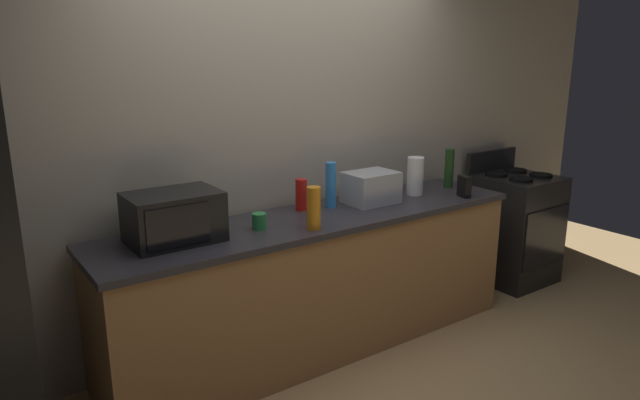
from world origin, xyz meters
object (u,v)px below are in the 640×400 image
(bottle_wine, at_px, (449,168))
(mug_green, at_px, (259,221))
(stove_range, at_px, (514,227))
(paper_towel_roll, at_px, (415,176))
(microwave, at_px, (174,217))
(bottle_spray_cleaner, at_px, (331,185))
(toaster_oven, at_px, (371,187))
(bottle_hot_sauce, at_px, (301,195))
(cordless_phone, at_px, (464,186))
(bottle_dish_soap, at_px, (314,208))

(bottle_wine, bearing_deg, mug_green, -176.96)
(stove_range, height_order, paper_towel_roll, paper_towel_roll)
(microwave, height_order, bottle_spray_cleaner, bottle_spray_cleaner)
(stove_range, distance_m, toaster_oven, 1.63)
(bottle_hot_sauce, xyz_separation_m, mug_green, (-0.42, -0.20, -0.06))
(cordless_phone, distance_m, bottle_wine, 0.30)
(cordless_phone, bearing_deg, bottle_dish_soap, -162.09)
(cordless_phone, relative_size, bottle_hot_sauce, 0.73)
(paper_towel_roll, bearing_deg, bottle_dish_soap, -166.42)
(toaster_oven, bearing_deg, bottle_dish_soap, -157.85)
(microwave, relative_size, toaster_oven, 1.41)
(stove_range, bearing_deg, toaster_oven, 177.76)
(microwave, height_order, paper_towel_roll, same)
(paper_towel_roll, bearing_deg, toaster_oven, 178.58)
(bottle_hot_sauce, xyz_separation_m, bottle_wine, (1.26, -0.11, 0.04))
(paper_towel_roll, xyz_separation_m, cordless_phone, (0.24, -0.25, -0.06))
(bottle_hot_sauce, bearing_deg, stove_range, -4.89)
(bottle_wine, relative_size, mug_green, 3.14)
(bottle_spray_cleaner, height_order, mug_green, bottle_spray_cleaner)
(stove_range, xyz_separation_m, bottle_hot_sauce, (-2.03, 0.17, 0.54))
(cordless_phone, bearing_deg, microwave, -169.28)
(cordless_phone, relative_size, bottle_wine, 0.52)
(cordless_phone, bearing_deg, bottle_hot_sauce, 179.39)
(paper_towel_roll, distance_m, bottle_hot_sauce, 0.90)
(toaster_oven, xyz_separation_m, bottle_hot_sauce, (-0.49, 0.11, -0.00))
(bottle_hot_sauce, relative_size, bottle_spray_cleaner, 0.68)
(stove_range, relative_size, bottle_spray_cleaner, 3.60)
(bottle_spray_cleaner, bearing_deg, bottle_wine, -2.95)
(bottle_wine, distance_m, mug_green, 1.68)
(microwave, distance_m, bottle_dish_soap, 0.78)
(toaster_oven, bearing_deg, paper_towel_roll, -1.42)
(bottle_hot_sauce, bearing_deg, bottle_dish_soap, -113.39)
(bottle_hot_sauce, xyz_separation_m, bottle_dish_soap, (-0.16, -0.38, 0.02))
(cordless_phone, bearing_deg, toaster_oven, 175.62)
(bottle_dish_soap, bearing_deg, paper_towel_roll, 13.58)
(toaster_oven, xyz_separation_m, bottle_spray_cleaner, (-0.29, 0.06, 0.04))
(bottle_dish_soap, bearing_deg, mug_green, 144.75)
(paper_towel_roll, xyz_separation_m, bottle_spray_cleaner, (-0.69, 0.07, 0.01))
(paper_towel_roll, distance_m, bottle_wine, 0.37)
(bottle_hot_sauce, bearing_deg, toaster_oven, -13.08)
(bottle_hot_sauce, bearing_deg, paper_towel_roll, -7.87)
(stove_range, height_order, bottle_wine, bottle_wine)
(microwave, xyz_separation_m, bottle_spray_cleaner, (1.09, 0.07, 0.01))
(microwave, relative_size, bottle_dish_soap, 1.93)
(toaster_oven, bearing_deg, bottle_wine, 0.44)
(microwave, bearing_deg, toaster_oven, 0.51)
(bottle_spray_cleaner, bearing_deg, bottle_dish_soap, -137.91)
(bottle_spray_cleaner, bearing_deg, mug_green, -166.86)
(bottle_hot_sauce, distance_m, bottle_dish_soap, 0.41)
(cordless_phone, distance_m, bottle_dish_soap, 1.29)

